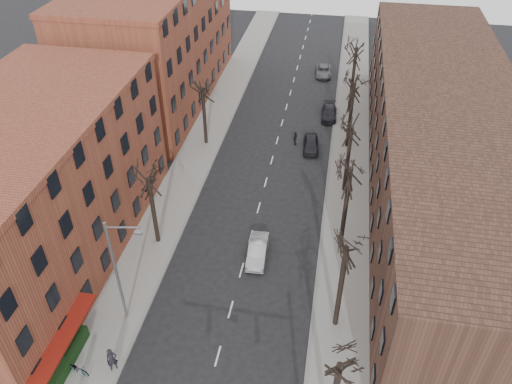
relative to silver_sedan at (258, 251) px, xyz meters
The scene contains 22 objects.
sidewalk_left 19.51m from the silver_sedan, 117.48° to the left, with size 4.00×90.00×0.15m, color gray.
sidewalk_right 18.67m from the silver_sedan, 67.97° to the left, with size 4.00×90.00×0.15m, color gray.
building_left_near 18.01m from the silver_sedan, behind, with size 12.00×26.00×12.00m, color brown.
building_left_far 31.95m from the silver_sedan, 122.88° to the left, with size 12.00×28.00×14.00m, color brown.
building_right 19.87m from the silver_sedan, 39.36° to the left, with size 12.00×50.00×10.00m, color #4D3024.
awning_left 15.67m from the silver_sedan, 131.64° to the right, with size 1.20×7.00×0.15m, color maroon.
hedge 16.48m from the silver_sedan, 129.59° to the right, with size 0.80×6.00×1.00m, color black.
tree_right_b 8.75m from the silver_sedan, 40.81° to the right, with size 5.20×5.20×10.80m, color black, non-canonical shape.
tree_right_c 7.02m from the silver_sedan, 19.23° to the left, with size 5.20×5.20×11.60m, color black, non-canonical shape.
tree_right_d 12.25m from the silver_sedan, 57.35° to the left, with size 5.20×5.20×10.00m, color black, non-canonical shape.
tree_right_e 19.47m from the silver_sedan, 70.17° to the left, with size 5.20×5.20×10.80m, color black, non-canonical shape.
tree_right_f 27.13m from the silver_sedan, 75.91° to the left, with size 5.20×5.20×11.60m, color black, non-canonical shape.
tree_left_a 8.63m from the silver_sedan, behind, with size 5.20×5.20×9.50m, color black, non-canonical shape.
tree_left_b 18.44m from the silver_sedan, 117.81° to the left, with size 5.20×5.20×9.50m, color black, non-canonical shape.
streetlight 11.93m from the silver_sedan, 136.20° to the right, with size 2.45×0.22×9.03m.
silver_sedan is the anchor object (origin of this frame).
parked_car_near 17.30m from the silver_sedan, 80.69° to the left, with size 1.59×3.94×1.34m, color black.
parked_car_mid 24.90m from the silver_sedan, 80.06° to the left, with size 1.74×4.29×1.25m, color black.
parked_car_far 36.55m from the silver_sedan, 85.61° to the left, with size 2.02×4.37×1.21m, color slate.
pedestrian_a 13.99m from the silver_sedan, 121.96° to the right, with size 0.69×0.45×1.89m, color black.
pedestrian_crossing 17.87m from the silver_sedan, 86.72° to the left, with size 0.89×0.37×1.52m, color black.
bicycle 15.76m from the silver_sedan, 127.06° to the right, with size 0.58×1.65×0.87m, color gray.
Camera 1 is at (6.01, -11.09, 29.03)m, focal length 35.00 mm.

